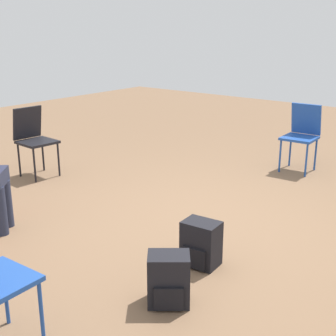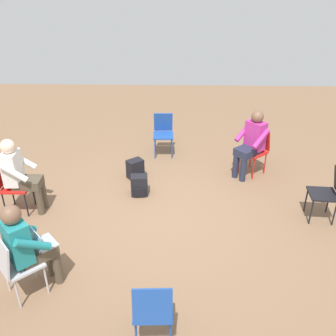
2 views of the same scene
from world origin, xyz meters
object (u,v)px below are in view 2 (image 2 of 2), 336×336
chair_west (11,184)px  backpack_near_laptop_user (135,170)px  person_in_magenta (252,141)px  chair_north (163,131)px  chair_southwest (15,263)px  chair_south (153,309)px  chair_east (329,191)px  person_with_laptop (27,243)px  chair_northeast (256,148)px  person_in_white (19,172)px  backpack_by_empty_chair (139,186)px

chair_west → backpack_near_laptop_user: (1.80, 1.10, -0.34)m
person_in_magenta → backpack_near_laptop_user: (-2.10, -0.18, -0.54)m
chair_north → backpack_near_laptop_user: chair_north is taller
chair_southwest → chair_south: bearing=27.2°
chair_east → person_with_laptop: (-3.97, -1.54, 0.20)m
chair_northeast → person_in_white: size_ratio=0.69×
chair_south → chair_east: same height
chair_north → chair_south: 4.48m
chair_east → chair_northeast: bearing=32.8°
chair_north → person_in_magenta: person_in_magenta is taller
chair_east → person_in_white: size_ratio=0.69×
chair_northeast → backpack_near_laptop_user: 2.27m
chair_north → chair_east: 3.40m
chair_south → chair_northeast: bearing=63.0°
backpack_near_laptop_user → chair_north: bearing=65.3°
chair_south → backpack_near_laptop_user: size_ratio=2.36×
chair_west → backpack_by_empty_chair: chair_west is taller
chair_south → backpack_near_laptop_user: (-0.54, 3.44, -0.34)m
person_in_white → chair_north: bearing=134.2°
chair_east → chair_west: 4.84m
chair_south → backpack_by_empty_chair: chair_south is taller
person_in_magenta → backpack_by_empty_chair: (-1.97, -0.76, -0.54)m
chair_southwest → backpack_near_laptop_user: size_ratio=2.36×
chair_northeast → person_in_magenta: person_in_magenta is taller
chair_south → person_in_white: size_ratio=0.69×
backpack_near_laptop_user → chair_northeast: bearing=7.4°
backpack_by_empty_chair → chair_north: bearing=77.9°
chair_north → person_in_white: 3.01m
chair_southwest → person_in_magenta: size_ratio=0.69×
person_in_white → chair_west: bearing=-90.0°
person_with_laptop → chair_south: bearing=21.9°
chair_northeast → person_with_laptop: person_with_laptop is taller
person_in_magenta → backpack_near_laptop_user: person_in_magenta is taller
chair_north → chair_west: (-2.28, -2.14, 0.00)m
chair_north → person_in_white: (-2.11, -2.14, 0.20)m
chair_southwest → person_with_laptop: size_ratio=0.69×
chair_north → backpack_near_laptop_user: 1.20m
person_in_magenta → chair_west: bearing=67.1°
chair_west → chair_east: bearing=87.8°
chair_north → backpack_near_laptop_user: (-0.48, -1.04, -0.34)m
backpack_near_laptop_user → backpack_by_empty_chair: (0.13, -0.58, 0.00)m
chair_east → chair_northeast: same height
chair_east → backpack_by_empty_chair: 2.99m
person_in_magenta → backpack_near_laptop_user: 2.18m
person_in_magenta → backpack_by_empty_chair: person_in_magenta is taller
chair_southwest → person_in_white: (-0.58, 1.74, 0.20)m
person_in_white → backpack_near_laptop_user: person_in_white is taller
chair_northeast → backpack_by_empty_chair: chair_northeast is taller
backpack_near_laptop_user → chair_west: bearing=-148.6°
chair_east → backpack_near_laptop_user: (-3.04, 1.19, -0.34)m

